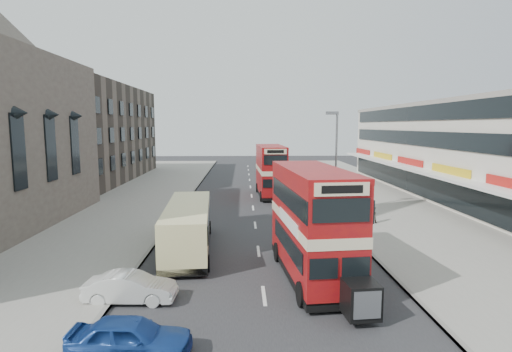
% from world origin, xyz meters
% --- Properties ---
extents(ground, '(160.00, 160.00, 0.00)m').
position_xyz_m(ground, '(0.00, 0.00, 0.00)').
color(ground, '#28282B').
rests_on(ground, ground).
extents(road_surface, '(12.00, 90.00, 0.01)m').
position_xyz_m(road_surface, '(0.00, 20.00, 0.01)').
color(road_surface, '#28282B').
rests_on(road_surface, ground).
extents(pavement_right, '(12.00, 90.00, 0.15)m').
position_xyz_m(pavement_right, '(12.00, 20.00, 0.07)').
color(pavement_right, gray).
rests_on(pavement_right, ground).
extents(pavement_left, '(12.00, 90.00, 0.15)m').
position_xyz_m(pavement_left, '(-12.00, 20.00, 0.07)').
color(pavement_left, gray).
rests_on(pavement_left, ground).
extents(kerb_left, '(0.20, 90.00, 0.16)m').
position_xyz_m(kerb_left, '(-6.10, 20.00, 0.07)').
color(kerb_left, gray).
rests_on(kerb_left, ground).
extents(kerb_right, '(0.20, 90.00, 0.16)m').
position_xyz_m(kerb_right, '(6.10, 20.00, 0.07)').
color(kerb_right, gray).
rests_on(kerb_right, ground).
extents(brick_terrace, '(14.00, 28.00, 12.00)m').
position_xyz_m(brick_terrace, '(-22.00, 38.00, 6.00)').
color(brick_terrace, '#66594C').
rests_on(brick_terrace, ground).
extents(commercial_row, '(9.90, 46.20, 9.30)m').
position_xyz_m(commercial_row, '(19.95, 22.00, 4.70)').
color(commercial_row, beige).
rests_on(commercial_row, ground).
extents(street_lamp, '(1.00, 0.20, 8.12)m').
position_xyz_m(street_lamp, '(6.52, 18.00, 4.78)').
color(street_lamp, slate).
rests_on(street_lamp, ground).
extents(bus_main, '(3.23, 9.05, 4.95)m').
position_xyz_m(bus_main, '(2.34, 3.93, 2.60)').
color(bus_main, black).
rests_on(bus_main, ground).
extents(bus_second, '(2.73, 8.89, 4.88)m').
position_xyz_m(bus_second, '(1.93, 25.88, 2.57)').
color(bus_second, black).
rests_on(bus_second, ground).
extents(coach, '(2.96, 9.34, 2.44)m').
position_xyz_m(coach, '(-3.96, 8.31, 1.44)').
color(coach, black).
rests_on(coach, ground).
extents(car_left_near, '(3.80, 1.65, 1.28)m').
position_xyz_m(car_left_near, '(-4.29, -2.37, 0.64)').
color(car_left_near, navy).
rests_on(car_left_near, ground).
extents(car_left_front, '(3.66, 1.41, 1.19)m').
position_xyz_m(car_left_front, '(-5.37, 1.61, 0.59)').
color(car_left_front, silver).
rests_on(car_left_front, ground).
extents(car_right_a, '(5.24, 2.66, 1.46)m').
position_xyz_m(car_right_a, '(5.51, 17.02, 0.73)').
color(car_right_a, maroon).
rests_on(car_right_a, ground).
extents(car_right_b, '(4.03, 1.94, 1.11)m').
position_xyz_m(car_right_b, '(4.96, 21.54, 0.55)').
color(car_right_b, '#D95215').
rests_on(car_right_b, ground).
extents(car_right_c, '(3.56, 1.47, 1.21)m').
position_xyz_m(car_right_c, '(4.50, 31.96, 0.60)').
color(car_right_c, teal).
rests_on(car_right_c, ground).
extents(pedestrian_near, '(0.60, 0.41, 1.59)m').
position_xyz_m(pedestrian_near, '(8.27, 13.82, 0.94)').
color(pedestrian_near, gray).
rests_on(pedestrian_near, pavement_right).
extents(cyclist, '(0.72, 1.62, 2.25)m').
position_xyz_m(cyclist, '(4.38, 18.47, 0.81)').
color(cyclist, gray).
rests_on(cyclist, ground).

